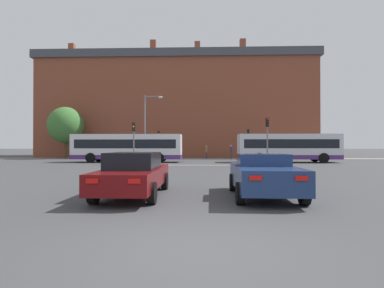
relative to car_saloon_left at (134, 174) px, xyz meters
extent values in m
plane|color=#3D3D3F|center=(2.13, -5.17, -0.74)|extent=(400.00, 400.00, 0.00)
cube|color=silver|center=(2.13, 16.36, -0.74)|extent=(9.07, 0.30, 0.01)
cube|color=gray|center=(2.13, 30.79, -0.74)|extent=(70.08, 2.50, 0.01)
cube|color=brown|center=(-1.77, 41.04, 6.63)|extent=(41.83, 15.52, 14.75)
cube|color=#42444C|center=(-1.77, 41.04, 14.61)|extent=(42.66, 16.14, 1.20)
cube|color=brown|center=(-19.36, 38.80, 16.57)|extent=(0.90, 0.90, 2.71)
cube|color=brown|center=(-11.94, 43.76, 16.57)|extent=(0.90, 0.90, 2.71)
cube|color=brown|center=(-5.59, 37.66, 16.57)|extent=(0.90, 0.90, 2.71)
cube|color=brown|center=(1.48, 38.55, 16.57)|extent=(0.90, 0.90, 2.71)
cube|color=brown|center=(8.70, 37.65, 16.57)|extent=(0.90, 0.90, 2.71)
cube|color=brown|center=(15.15, 43.47, 16.57)|extent=(0.90, 0.90, 2.71)
cube|color=#600C0F|center=(0.00, 0.01, -0.12)|extent=(1.77, 4.80, 0.60)
cube|color=black|center=(0.00, -0.03, 0.44)|extent=(1.52, 2.16, 0.53)
cylinder|color=black|center=(-0.85, 1.50, -0.42)|extent=(0.22, 0.64, 0.64)
cylinder|color=black|center=(0.83, 1.50, -0.42)|extent=(0.22, 0.64, 0.64)
cylinder|color=black|center=(-0.83, -1.48, -0.42)|extent=(0.22, 0.64, 0.64)
cylinder|color=black|center=(0.85, -1.47, -0.42)|extent=(0.22, 0.64, 0.64)
cube|color=red|center=(-0.53, -2.41, 0.03)|extent=(0.32, 0.05, 0.12)
cube|color=red|center=(0.55, -2.40, 0.03)|extent=(0.32, 0.05, 0.12)
cube|color=navy|center=(4.28, -0.12, -0.07)|extent=(1.97, 4.31, 0.70)
cube|color=navy|center=(4.28, -0.01, 0.47)|extent=(1.63, 1.32, 0.38)
cylinder|color=black|center=(3.42, 1.23, -0.42)|extent=(0.24, 0.65, 0.64)
cylinder|color=black|center=(5.20, 1.18, -0.42)|extent=(0.24, 0.65, 0.64)
cylinder|color=black|center=(3.35, -1.42, -0.42)|extent=(0.24, 0.65, 0.64)
cylinder|color=black|center=(5.13, -1.46, -0.42)|extent=(0.24, 0.65, 0.64)
cube|color=red|center=(3.64, -2.26, 0.10)|extent=(0.32, 0.06, 0.12)
cube|color=red|center=(4.80, -2.28, 0.10)|extent=(0.32, 0.06, 0.12)
cube|color=silver|center=(11.15, 21.30, 0.89)|extent=(10.21, 2.45, 2.57)
cube|color=#4C2870|center=(11.15, 21.30, -0.17)|extent=(10.23, 2.47, 0.44)
cube|color=black|center=(11.15, 21.30, 1.17)|extent=(9.39, 2.48, 0.90)
cylinder|color=black|center=(7.98, 20.12, -0.24)|extent=(1.00, 0.28, 1.00)
cylinder|color=black|center=(7.98, 22.47, -0.24)|extent=(1.00, 0.28, 1.00)
cylinder|color=black|center=(14.31, 20.12, -0.24)|extent=(1.00, 0.28, 1.00)
cylinder|color=black|center=(14.31, 22.47, -0.24)|extent=(1.00, 0.28, 1.00)
cube|color=silver|center=(-5.53, 21.06, 0.88)|extent=(11.24, 2.45, 2.55)
cube|color=#4C2870|center=(-5.53, 21.06, -0.17)|extent=(11.26, 2.47, 0.44)
cube|color=black|center=(-5.53, 21.06, 1.16)|extent=(10.34, 2.48, 0.90)
cylinder|color=black|center=(-9.01, 19.88, -0.24)|extent=(1.00, 0.28, 1.00)
cylinder|color=black|center=(-9.01, 22.24, -0.24)|extent=(1.00, 0.28, 1.00)
cylinder|color=black|center=(-2.05, 19.88, -0.24)|extent=(1.00, 0.28, 1.00)
cylinder|color=black|center=(-2.05, 22.24, -0.24)|extent=(1.00, 0.28, 1.00)
cylinder|color=slate|center=(-3.63, 30.15, 0.73)|extent=(0.12, 0.12, 2.95)
cube|color=black|center=(-3.63, 30.15, 2.61)|extent=(0.26, 0.20, 0.80)
sphere|color=black|center=(-3.63, 30.02, 2.87)|extent=(0.17, 0.17, 0.17)
sphere|color=orange|center=(-3.63, 30.02, 2.61)|extent=(0.17, 0.17, 0.17)
sphere|color=black|center=(-3.63, 30.02, 2.36)|extent=(0.17, 0.17, 0.17)
cylinder|color=slate|center=(8.36, 29.77, 0.83)|extent=(0.12, 0.12, 3.14)
cube|color=black|center=(8.36, 29.77, 2.80)|extent=(0.26, 0.20, 0.80)
sphere|color=black|center=(8.36, 29.64, 3.05)|extent=(0.17, 0.17, 0.17)
sphere|color=black|center=(8.36, 29.64, 2.80)|extent=(0.17, 0.17, 0.17)
sphere|color=#1ED14C|center=(8.36, 29.64, 2.54)|extent=(0.17, 0.17, 0.17)
cylinder|color=slate|center=(8.07, 16.88, 0.95)|extent=(0.12, 0.12, 3.39)
cube|color=black|center=(8.07, 16.88, 3.05)|extent=(0.26, 0.20, 0.80)
sphere|color=red|center=(8.07, 16.75, 3.30)|extent=(0.17, 0.17, 0.17)
sphere|color=black|center=(8.07, 16.75, 3.05)|extent=(0.17, 0.17, 0.17)
sphere|color=black|center=(8.07, 16.75, 2.79)|extent=(0.17, 0.17, 0.17)
cylinder|color=slate|center=(-3.98, 17.11, 0.78)|extent=(0.12, 0.12, 3.05)
cube|color=black|center=(-3.98, 17.11, 2.71)|extent=(0.26, 0.20, 0.80)
sphere|color=black|center=(-3.98, 16.98, 2.96)|extent=(0.17, 0.17, 0.17)
sphere|color=orange|center=(-3.98, 16.98, 2.71)|extent=(0.17, 0.17, 0.17)
sphere|color=black|center=(-3.98, 16.98, 2.45)|extent=(0.17, 0.17, 0.17)
cylinder|color=slate|center=(-4.15, 23.28, 2.96)|extent=(0.16, 0.16, 7.39)
cylinder|color=slate|center=(-3.28, 23.28, 6.50)|extent=(1.75, 0.10, 0.10)
ellipsoid|color=#B2B2B7|center=(-2.40, 23.28, 6.40)|extent=(0.50, 0.36, 0.22)
cylinder|color=#333851|center=(6.08, 29.85, -0.30)|extent=(0.13, 0.13, 0.89)
cylinder|color=#333851|center=(6.10, 30.02, -0.30)|extent=(0.13, 0.13, 0.89)
cube|color=navy|center=(6.09, 29.94, 0.50)|extent=(0.27, 0.43, 0.70)
sphere|color=tan|center=(6.09, 29.94, 0.98)|extent=(0.27, 0.27, 0.27)
cylinder|color=#333851|center=(2.82, 30.72, -0.32)|extent=(0.13, 0.13, 0.85)
cylinder|color=#333851|center=(2.84, 30.55, -0.32)|extent=(0.13, 0.13, 0.85)
cube|color=olive|center=(2.83, 30.64, 0.44)|extent=(0.27, 0.43, 0.67)
sphere|color=tan|center=(2.83, 30.64, 0.91)|extent=(0.25, 0.25, 0.25)
cylinder|color=#4C3823|center=(-16.38, 30.25, 0.53)|extent=(0.36, 0.36, 2.55)
ellipsoid|color=#3D7033|center=(-16.38, 30.25, 3.82)|extent=(4.73, 4.73, 4.96)
camera|label=1|loc=(2.28, -9.95, 0.91)|focal=28.00mm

